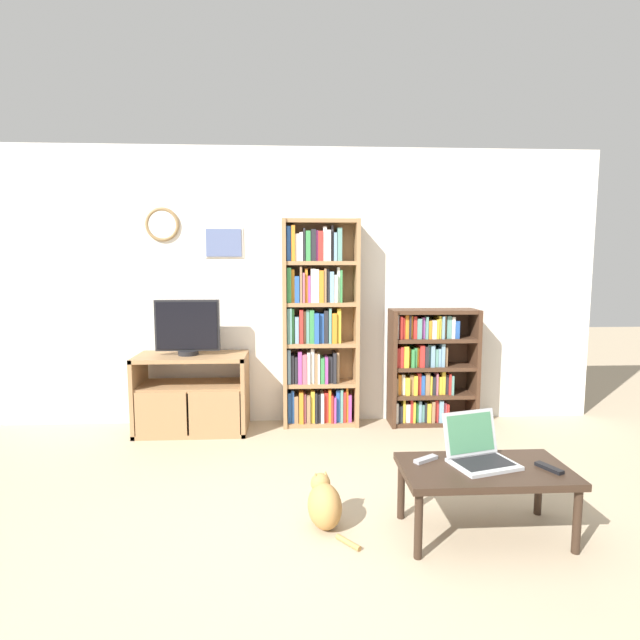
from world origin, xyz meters
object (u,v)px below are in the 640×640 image
(tv_stand, at_px, (192,394))
(bookshelf_short, at_px, (427,367))
(laptop, at_px, (478,451))
(television, at_px, (187,328))
(cat, at_px, (324,504))
(remote_far_from_laptop, at_px, (426,459))
(coffee_table, at_px, (485,475))
(bookshelf_tall, at_px, (317,327))
(remote_near_laptop, at_px, (549,468))

(tv_stand, relative_size, bookshelf_short, 0.90)
(tv_stand, xyz_separation_m, laptop, (1.97, -1.77, 0.11))
(television, bearing_deg, bookshelf_short, 3.13)
(cat, bearing_deg, remote_far_from_laptop, -19.53)
(coffee_table, bearing_deg, laptop, 101.88)
(television, xyz_separation_m, bookshelf_tall, (1.17, 0.14, -0.02))
(tv_stand, distance_m, remote_near_laptop, 3.00)
(remote_far_from_laptop, bearing_deg, bookshelf_tall, 163.51)
(tv_stand, bearing_deg, coffee_table, -42.92)
(bookshelf_short, height_order, remote_far_from_laptop, bookshelf_short)
(tv_stand, relative_size, laptop, 2.41)
(tv_stand, bearing_deg, remote_far_from_laptop, -46.08)
(bookshelf_tall, bearing_deg, bookshelf_short, -1.20)
(tv_stand, height_order, television, television)
(bookshelf_tall, relative_size, remote_far_from_laptop, 12.11)
(bookshelf_short, height_order, remote_near_laptop, bookshelf_short)
(coffee_table, relative_size, cat, 2.29)
(cat, bearing_deg, coffee_table, -25.37)
(television, relative_size, laptop, 1.38)
(bookshelf_short, height_order, coffee_table, bookshelf_short)
(bookshelf_tall, distance_m, cat, 2.03)
(television, distance_m, remote_far_from_laptop, 2.50)
(remote_near_laptop, bearing_deg, laptop, 136.40)
(tv_stand, bearing_deg, cat, -57.60)
(remote_far_from_laptop, bearing_deg, coffee_table, 39.12)
(television, bearing_deg, remote_near_laptop, -39.10)
(laptop, relative_size, remote_near_laptop, 2.51)
(television, relative_size, remote_near_laptop, 3.47)
(bookshelf_tall, xyz_separation_m, remote_far_from_laptop, (0.53, -1.89, -0.53))
(bookshelf_tall, distance_m, laptop, 2.15)
(laptop, distance_m, cat, 0.94)
(tv_stand, distance_m, cat, 2.04)
(bookshelf_tall, bearing_deg, cat, -91.63)
(coffee_table, distance_m, remote_far_from_laptop, 0.33)
(cat, bearing_deg, television, 105.55)
(bookshelf_short, bearing_deg, laptop, -96.54)
(laptop, bearing_deg, remote_near_laptop, -35.37)
(bookshelf_tall, distance_m, remote_near_laptop, 2.42)
(laptop, bearing_deg, tv_stand, 121.89)
(bookshelf_short, xyz_separation_m, cat, (-1.10, -1.85, -0.41))
(tv_stand, relative_size, coffee_table, 1.06)
(tv_stand, relative_size, television, 1.74)
(bookshelf_short, xyz_separation_m, coffee_table, (-0.20, -1.98, -0.20))
(bookshelf_short, distance_m, remote_near_laptop, 2.04)
(bookshelf_short, bearing_deg, bookshelf_tall, 178.80)
(television, bearing_deg, tv_stand, -24.57)
(remote_far_from_laptop, relative_size, cat, 0.39)
(television, height_order, bookshelf_short, television)
(coffee_table, xyz_separation_m, remote_far_from_laptop, (-0.31, 0.10, 0.06))
(laptop, distance_m, remote_near_laptop, 0.38)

